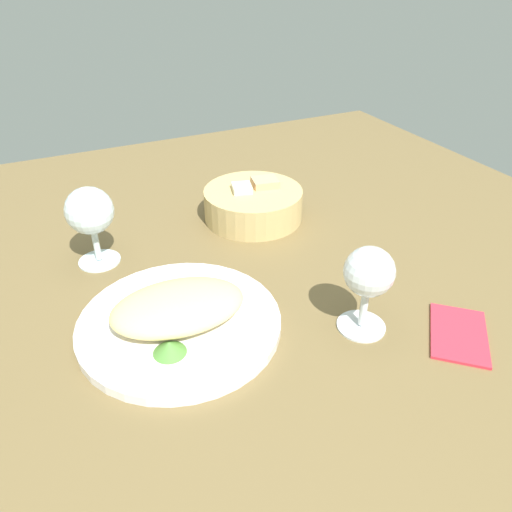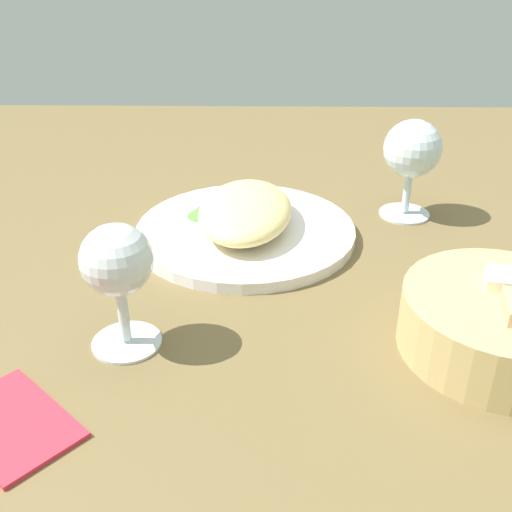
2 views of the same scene
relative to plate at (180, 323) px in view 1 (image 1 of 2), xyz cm
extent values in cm
cube|color=brown|center=(11.05, 2.41, -1.70)|extent=(140.00, 140.00, 2.00)
cylinder|color=white|center=(0.00, 0.00, 0.00)|extent=(26.79, 26.79, 1.40)
ellipsoid|color=#EFD184|center=(0.00, 0.00, 2.79)|extent=(18.38, 12.64, 4.18)
cone|color=#4B8435|center=(-2.95, -5.45, 1.51)|extent=(4.12, 4.12, 1.62)
cylinder|color=tan|center=(21.89, 23.60, 2.11)|extent=(17.91, 17.91, 5.61)
cube|color=tan|center=(24.70, 24.44, 3.96)|extent=(5.25, 4.89, 4.55)
cube|color=beige|center=(19.96, 24.19, 4.17)|extent=(4.23, 4.50, 3.76)
cylinder|color=silver|center=(21.74, -10.32, -0.40)|extent=(6.45, 6.45, 0.60)
cylinder|color=silver|center=(21.74, -10.32, 2.46)|extent=(1.00, 1.00, 5.11)
sphere|color=silver|center=(21.74, -10.32, 8.23)|extent=(6.45, 6.45, 6.45)
cylinder|color=silver|center=(-6.68, 20.83, -0.40)|extent=(6.57, 6.57, 0.60)
cylinder|color=silver|center=(-6.68, 20.83, 2.35)|extent=(1.00, 1.00, 4.90)
sphere|color=silver|center=(-6.68, 20.83, 8.46)|extent=(7.32, 7.32, 7.32)
cube|color=red|center=(32.25, -17.17, -0.30)|extent=(12.58, 12.85, 0.80)
camera|label=1|loc=(-12.14, -48.78, 42.21)|focal=34.10mm
camera|label=2|loc=(67.10, 2.37, 34.07)|focal=42.95mm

